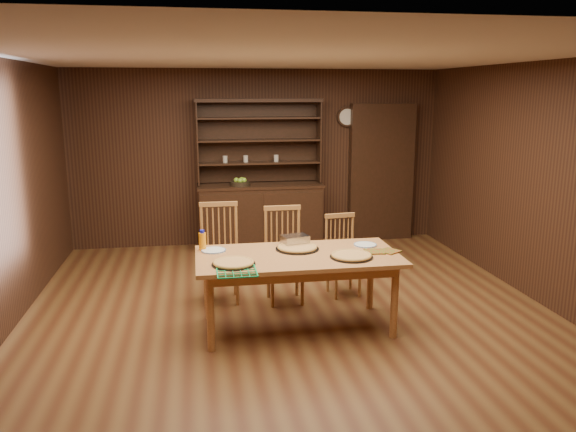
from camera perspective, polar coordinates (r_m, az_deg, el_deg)
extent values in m
plane|color=brown|center=(5.89, 0.41, -10.19)|extent=(6.00, 6.00, 0.00)
plane|color=silver|center=(5.44, 0.46, 15.95)|extent=(6.00, 6.00, 0.00)
plane|color=#3B2112|center=(8.46, -3.07, 5.91)|extent=(5.50, 0.00, 5.50)
plane|color=#3B2112|center=(2.71, 11.51, -8.86)|extent=(5.50, 0.00, 5.50)
plane|color=#3B2112|center=(6.57, 24.82, 2.84)|extent=(0.00, 6.00, 6.00)
cube|color=black|center=(8.35, -2.80, -0.09)|extent=(1.80, 0.50, 0.90)
cube|color=black|center=(8.26, -2.84, 3.09)|extent=(1.84, 0.52, 0.04)
cube|color=black|center=(8.41, -3.07, 7.58)|extent=(1.80, 0.02, 1.20)
cube|color=black|center=(8.20, -9.19, 7.32)|extent=(0.02, 0.32, 1.20)
cube|color=black|center=(8.40, 3.14, 7.58)|extent=(0.02, 0.32, 1.20)
cube|color=black|center=(8.23, -3.00, 11.66)|extent=(1.84, 0.34, 0.05)
cylinder|color=#ADA593|center=(8.24, -6.41, 5.76)|extent=(0.07, 0.07, 0.10)
cylinder|color=#ADA593|center=(8.26, -4.32, 5.82)|extent=(0.07, 0.07, 0.10)
cube|color=black|center=(8.81, 9.43, 4.39)|extent=(1.00, 0.18, 2.10)
cylinder|color=black|center=(8.63, 5.99, 9.99)|extent=(0.30, 0.04, 0.30)
cylinder|color=beige|center=(8.60, 6.04, 9.98)|extent=(0.24, 0.01, 0.24)
cube|color=#BA7F40|center=(5.39, 1.00, -4.13)|extent=(1.94, 0.97, 0.04)
cylinder|color=#BA7F40|center=(5.09, -7.88, -9.78)|extent=(0.07, 0.07, 0.71)
cylinder|color=#BA7F40|center=(5.78, -8.11, -7.02)|extent=(0.07, 0.07, 0.71)
cylinder|color=#BA7F40|center=(5.39, 10.76, -8.57)|extent=(0.07, 0.07, 0.71)
cylinder|color=#BA7F40|center=(6.05, 8.37, -6.12)|extent=(0.07, 0.07, 0.71)
cube|color=#AC6C3B|center=(6.21, -6.88, -4.58)|extent=(0.45, 0.43, 0.04)
cylinder|color=#AC6C3B|center=(6.13, -8.36, -7.20)|extent=(0.04, 0.04, 0.44)
cylinder|color=#AC6C3B|center=(6.43, -8.40, -6.25)|extent=(0.04, 0.04, 0.44)
cylinder|color=#AC6C3B|center=(6.14, -5.17, -7.08)|extent=(0.04, 0.04, 0.44)
cylinder|color=#AC6C3B|center=(6.44, -5.37, -6.14)|extent=(0.04, 0.04, 0.44)
cube|color=#AC6C3B|center=(6.24, -7.09, 1.21)|extent=(0.42, 0.04, 0.05)
cube|color=#AC6C3B|center=(6.15, -0.31, -4.81)|extent=(0.43, 0.41, 0.04)
cylinder|color=#AC6C3B|center=(6.06, -1.60, -7.40)|extent=(0.04, 0.04, 0.42)
cylinder|color=#AC6C3B|center=(6.35, -2.01, -6.46)|extent=(0.04, 0.04, 0.42)
cylinder|color=#AC6C3B|center=(6.11, 1.47, -7.21)|extent=(0.04, 0.04, 0.42)
cylinder|color=#AC6C3B|center=(6.40, 0.92, -6.30)|extent=(0.04, 0.04, 0.42)
cube|color=#AC6C3B|center=(6.17, -0.59, 0.84)|extent=(0.41, 0.04, 0.05)
cube|color=#AC6C3B|center=(6.41, 5.70, -4.70)|extent=(0.42, 0.40, 0.04)
cylinder|color=#AC6C3B|center=(6.31, 4.91, -6.90)|extent=(0.03, 0.03, 0.36)
cylinder|color=#AC6C3B|center=(6.54, 4.05, -6.16)|extent=(0.03, 0.03, 0.36)
cylinder|color=#AC6C3B|center=(6.41, 7.31, -6.63)|extent=(0.03, 0.03, 0.36)
cylinder|color=#AC6C3B|center=(6.65, 6.37, -5.91)|extent=(0.03, 0.03, 0.36)
cube|color=#AC6C3B|center=(6.42, 5.29, 0.05)|extent=(0.36, 0.08, 0.05)
cylinder|color=black|center=(5.10, -5.55, -4.89)|extent=(0.40, 0.40, 0.01)
cylinder|color=tan|center=(5.09, -5.55, -4.73)|extent=(0.37, 0.37, 0.02)
torus|color=gold|center=(5.09, -5.55, -4.73)|extent=(0.37, 0.37, 0.03)
cylinder|color=black|center=(5.32, 6.46, -4.15)|extent=(0.41, 0.41, 0.01)
cylinder|color=tan|center=(5.32, 6.46, -3.99)|extent=(0.37, 0.37, 0.02)
torus|color=gold|center=(5.32, 6.46, -3.99)|extent=(0.38, 0.38, 0.03)
cylinder|color=black|center=(5.56, 0.95, -3.35)|extent=(0.43, 0.43, 0.01)
cylinder|color=tan|center=(5.55, 0.95, -3.20)|extent=(0.39, 0.39, 0.02)
torus|color=gold|center=(5.55, 0.95, -3.20)|extent=(0.39, 0.39, 0.03)
cylinder|color=white|center=(5.54, -7.57, -3.49)|extent=(0.24, 0.24, 0.01)
torus|color=#2D4E88|center=(5.54, -7.57, -3.46)|extent=(0.24, 0.24, 0.01)
cylinder|color=white|center=(5.74, 7.85, -2.92)|extent=(0.23, 0.23, 0.01)
torus|color=#2D4E88|center=(5.74, 7.85, -2.90)|extent=(0.23, 0.23, 0.01)
cube|color=silver|center=(5.69, 0.70, -2.48)|extent=(0.30, 0.24, 0.10)
cylinder|color=orange|center=(5.57, -8.68, -2.58)|extent=(0.07, 0.07, 0.17)
cylinder|color=#1417A4|center=(5.55, -8.72, -1.57)|extent=(0.04, 0.04, 0.03)
cube|color=#A11512|center=(5.56, 10.26, -3.53)|extent=(0.24, 0.24, 0.01)
cube|color=#A11512|center=(5.52, 8.77, -3.60)|extent=(0.19, 0.19, 0.01)
cylinder|color=black|center=(8.17, -4.92, 3.31)|extent=(0.29, 0.29, 0.06)
sphere|color=#90C033|center=(8.16, -5.28, 3.65)|extent=(0.08, 0.08, 0.08)
sphere|color=#90C033|center=(8.20, -4.73, 3.70)|extent=(0.08, 0.08, 0.08)
sphere|color=#90C033|center=(8.12, -4.90, 3.60)|extent=(0.08, 0.08, 0.08)
sphere|color=#90C033|center=(8.15, -4.49, 3.65)|extent=(0.08, 0.08, 0.08)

